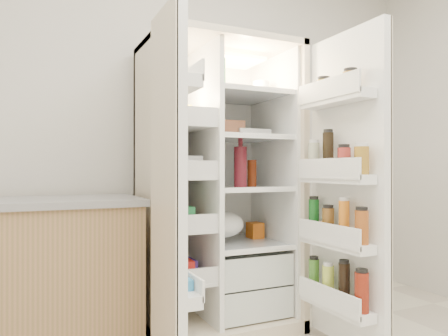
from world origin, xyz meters
name	(u,v)px	position (x,y,z in m)	size (l,w,h in m)	color
wall_back	(177,120)	(0.00, 2.00, 1.35)	(4.00, 0.02, 2.70)	silver
refrigerator	(216,209)	(0.15, 1.65, 0.74)	(0.92, 0.70, 1.80)	beige
freezer_door	(169,192)	(-0.36, 1.05, 0.89)	(0.15, 0.40, 1.72)	white
fridge_door	(345,192)	(0.62, 0.96, 0.87)	(0.17, 0.58, 1.72)	white
kitchen_counter	(30,277)	(-0.95, 1.64, 0.42)	(1.16, 0.62, 0.84)	#9F744F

